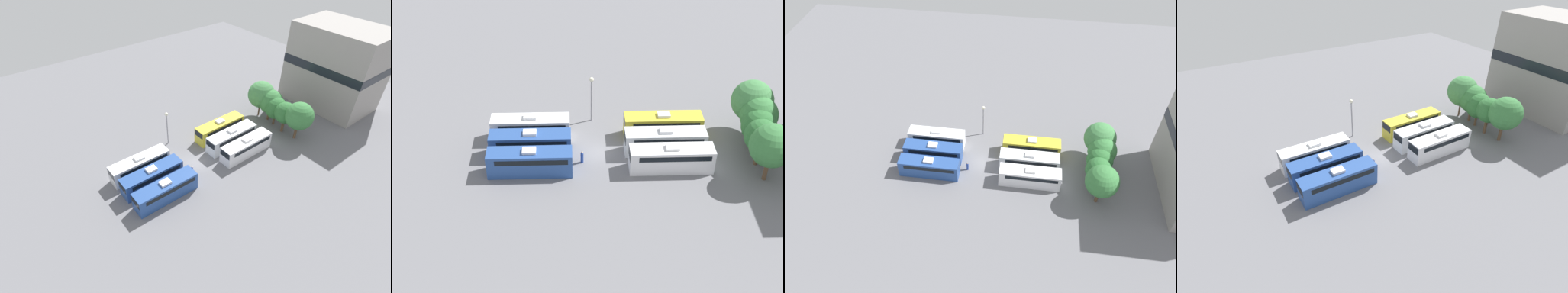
% 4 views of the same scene
% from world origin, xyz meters
% --- Properties ---
extents(ground_plane, '(112.54, 112.54, 0.00)m').
position_xyz_m(ground_plane, '(0.00, 0.00, 0.00)').
color(ground_plane, slate).
extents(bus_0, '(2.57, 10.04, 3.42)m').
position_xyz_m(bus_0, '(-3.53, -8.54, 1.68)').
color(bus_0, silver).
rests_on(bus_0, ground_plane).
extents(bus_1, '(2.57, 10.04, 3.42)m').
position_xyz_m(bus_1, '(-0.02, -8.37, 1.68)').
color(bus_1, '#284C93').
rests_on(bus_1, ground_plane).
extents(bus_2, '(2.57, 10.04, 3.42)m').
position_xyz_m(bus_2, '(3.65, -8.24, 1.68)').
color(bus_2, '#284C93').
rests_on(bus_2, ground_plane).
extents(bus_3, '(2.57, 10.04, 3.42)m').
position_xyz_m(bus_3, '(-3.52, 8.51, 1.68)').
color(bus_3, gold).
rests_on(bus_3, ground_plane).
extents(bus_4, '(2.57, 10.04, 3.42)m').
position_xyz_m(bus_4, '(0.02, 8.29, 1.68)').
color(bus_4, silver).
rests_on(bus_4, ground_plane).
extents(bus_5, '(2.57, 10.04, 3.42)m').
position_xyz_m(bus_5, '(3.49, 8.54, 1.68)').
color(bus_5, silver).
rests_on(bus_5, ground_plane).
extents(worker_person, '(0.36, 0.36, 1.61)m').
position_xyz_m(worker_person, '(1.85, -2.09, 0.74)').
color(worker_person, navy).
rests_on(worker_person, ground_plane).
extents(light_pole, '(0.60, 0.60, 6.58)m').
position_xyz_m(light_pole, '(-7.45, -0.61, 4.57)').
color(light_pole, gray).
rests_on(light_pole, ground_plane).
extents(tree_0, '(5.35, 5.35, 7.51)m').
position_xyz_m(tree_0, '(-3.96, 19.69, 4.82)').
color(tree_0, brown).
rests_on(tree_0, ground_plane).
extents(tree_1, '(4.76, 4.76, 6.56)m').
position_xyz_m(tree_1, '(-1.63, 19.99, 4.17)').
color(tree_1, brown).
rests_on(tree_1, ground_plane).
extents(tree_2, '(4.30, 4.30, 5.92)m').
position_xyz_m(tree_2, '(0.25, 19.53, 3.76)').
color(tree_2, brown).
rests_on(tree_2, ground_plane).
extents(tree_3, '(4.07, 4.07, 6.22)m').
position_xyz_m(tree_3, '(2.86, 19.01, 4.15)').
color(tree_3, brown).
rests_on(tree_3, ground_plane).
extents(tree_4, '(5.13, 5.13, 7.42)m').
position_xyz_m(tree_4, '(5.73, 19.22, 4.84)').
color(tree_4, brown).
rests_on(tree_4, ground_plane).
extents(depot_building, '(17.43, 11.72, 16.65)m').
position_xyz_m(depot_building, '(1.43, 35.44, 8.41)').
color(depot_building, gray).
rests_on(depot_building, ground_plane).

